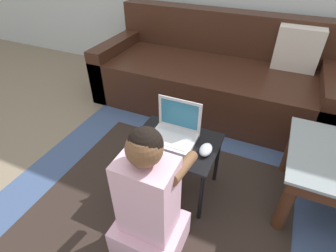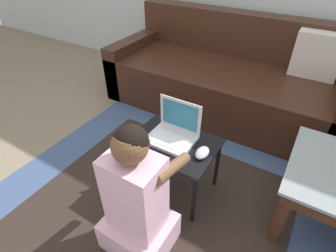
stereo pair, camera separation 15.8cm
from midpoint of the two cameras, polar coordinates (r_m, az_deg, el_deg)
name	(u,v)px [view 2 (the right image)]	position (r m, az deg, el deg)	size (l,w,h in m)	color
ground_plane	(158,176)	(1.90, 0.20, -10.95)	(16.00, 16.00, 0.00)	#7F705B
area_rug	(156,209)	(1.72, 0.05, -17.82)	(2.10, 1.92, 0.01)	#3D517A
couch	(227,79)	(2.59, 14.40, 9.91)	(2.12, 0.92, 0.81)	#381E14
laptop_desk	(174,149)	(1.59, 4.12, -5.09)	(0.51, 0.38, 0.40)	black
laptop	(173,133)	(1.56, 4.03, -1.70)	(0.27, 0.22, 0.23)	silver
computer_mouse	(202,153)	(1.48, 10.54, -5.85)	(0.07, 0.11, 0.04)	#B2B7C1
person_seated	(137,203)	(1.34, -3.27, -16.57)	(0.35, 0.42, 0.80)	#E5B2CC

